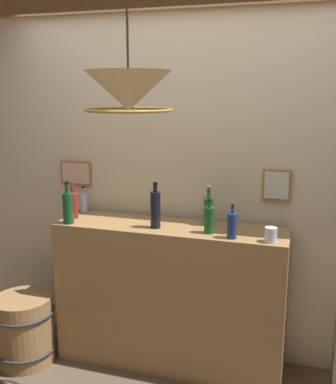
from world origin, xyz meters
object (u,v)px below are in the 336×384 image
liquor_bottle_scotch (68,207)px  liquor_bottle_sherry (84,202)px  liquor_bottle_bourbon (208,211)px  liquor_bottle_vodka (232,225)px  wooden_barrel (24,329)px  glass_tumbler_rocks (271,235)px  liquor_bottle_brandy (155,209)px  pendant_lamp (129,92)px  liquor_bottle_rye (73,205)px  liquor_bottle_rum (209,219)px

liquor_bottle_scotch → liquor_bottle_sherry: size_ratio=1.48×
liquor_bottle_bourbon → liquor_bottle_vodka: bearing=-49.2°
liquor_bottle_scotch → wooden_barrel: size_ratio=0.60×
liquor_bottle_bourbon → glass_tumbler_rocks: 0.51m
liquor_bottle_brandy → liquor_bottle_scotch: size_ratio=1.06×
liquor_bottle_scotch → liquor_bottle_sherry: 0.30m
liquor_bottle_scotch → pendant_lamp: 1.15m
liquor_bottle_scotch → liquor_bottle_rye: size_ratio=1.27×
liquor_bottle_vodka → pendant_lamp: size_ratio=0.41×
liquor_bottle_rum → glass_tumbler_rocks: size_ratio=2.46×
liquor_bottle_sherry → wooden_barrel: bearing=-124.1°
liquor_bottle_rum → pendant_lamp: 1.05m
liquor_bottle_vodka → liquor_bottle_rum: (-0.16, 0.06, 0.01)m
liquor_bottle_bourbon → liquor_bottle_sherry: size_ratio=1.38×
liquor_bottle_rum → liquor_bottle_rye: (-1.03, 0.06, 0.00)m
liquor_bottle_rye → glass_tumbler_rocks: bearing=-5.2°
liquor_bottle_sherry → pendant_lamp: (0.71, -0.80, 0.83)m
glass_tumbler_rocks → wooden_barrel: glass_tumbler_rocks is taller
liquor_bottle_vodka → liquor_bottle_rye: size_ratio=0.93×
liquor_bottle_rye → wooden_barrel: bearing=-136.0°
liquor_bottle_sherry → wooden_barrel: size_ratio=0.40×
glass_tumbler_rocks → wooden_barrel: (-1.72, -0.15, -0.84)m
liquor_bottle_brandy → pendant_lamp: size_ratio=0.59×
liquor_bottle_brandy → liquor_bottle_sherry: (-0.65, 0.21, -0.05)m
liquor_bottle_brandy → liquor_bottle_bourbon: liquor_bottle_brandy is taller
liquor_bottle_brandy → pendant_lamp: bearing=-84.2°
liquor_bottle_rye → glass_tumbler_rocks: liquor_bottle_rye is taller
liquor_bottle_bourbon → liquor_bottle_scotch: 0.98m
liquor_bottle_bourbon → pendant_lamp: bearing=-109.7°
liquor_bottle_bourbon → pendant_lamp: pendant_lamp is taller
liquor_bottle_vodka → liquor_bottle_brandy: bearing=172.8°
liquor_bottle_brandy → wooden_barrel: 1.34m
liquor_bottle_sherry → liquor_bottle_scotch: bearing=-83.3°
liquor_bottle_vodka → glass_tumbler_rocks: liquor_bottle_vodka is taller
liquor_bottle_brandy → wooden_barrel: bearing=-166.8°
liquor_bottle_sherry → liquor_bottle_rye: size_ratio=0.86×
liquor_bottle_brandy → liquor_bottle_scotch: liquor_bottle_brandy is taller
liquor_bottle_brandy → pendant_lamp: (0.06, -0.58, 0.77)m
liquor_bottle_sherry → pendant_lamp: size_ratio=0.38×
liquor_bottle_sherry → liquor_bottle_rum: (1.02, -0.22, 0.01)m
liquor_bottle_vodka → pendant_lamp: 1.08m
liquor_bottle_sherry → liquor_bottle_rum: 1.04m
liquor_bottle_scotch → liquor_bottle_rum: size_ratio=1.30×
liquor_bottle_scotch → liquor_bottle_rye: bearing=105.6°
pendant_lamp → liquor_bottle_scotch: bearing=143.3°
liquor_bottle_rum → liquor_bottle_brandy: bearing=179.1°
liquor_bottle_rye → liquor_bottle_brandy: bearing=-5.1°
liquor_bottle_brandy → liquor_bottle_rye: bearing=174.9°
pendant_lamp → liquor_bottle_sherry: bearing=131.6°
liquor_bottle_brandy → liquor_bottle_rum: (0.37, -0.01, -0.04)m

